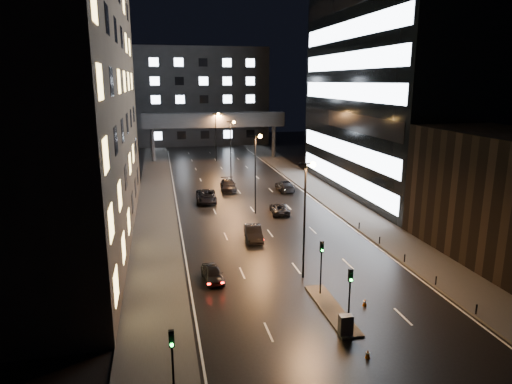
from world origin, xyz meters
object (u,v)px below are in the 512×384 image
car_away_b (253,233)px  utility_cabinet (346,325)px  car_away_d (228,185)px  car_away_c (206,196)px  car_away_a (213,274)px  car_toward_b (285,186)px  car_toward_a (279,209)px

car_away_b → utility_cabinet: size_ratio=3.42×
car_away_d → utility_cabinet: 42.84m
car_away_c → car_away_a: bearing=-91.6°
car_toward_b → utility_cabinet: (-7.13, -40.73, 0.04)m
car_away_a → car_away_d: (6.23, 32.37, 0.18)m
car_away_c → car_toward_a: bearing=-38.7°
car_toward_b → utility_cabinet: size_ratio=3.98×
car_away_a → car_away_c: (2.17, 26.12, 0.18)m
utility_cabinet → car_toward_a: bearing=85.6°
car_away_b → car_away_d: (0.76, 23.00, 0.05)m
car_toward_a → car_toward_b: 12.50m
car_away_a → car_away_b: (5.47, 9.37, 0.12)m
car_away_a → car_away_d: size_ratio=0.67×
car_away_a → car_away_c: size_ratio=0.64×
car_away_b → car_toward_a: (5.28, 9.06, -0.12)m
car_toward_a → car_away_b: bearing=65.7°
car_away_c → utility_cabinet: size_ratio=4.34×
car_away_b → utility_cabinet: car_away_b is taller
car_away_b → car_away_c: car_away_c is taller
car_away_b → car_away_d: size_ratio=0.82×
car_away_c → car_toward_a: 11.52m
car_away_a → car_away_c: car_away_c is taller
car_away_b → car_away_c: 17.07m
utility_cabinet → car_toward_b: bearing=81.8°
car_away_c → utility_cabinet: bearing=-78.4°
car_away_c → car_toward_b: 13.26m
car_away_c → car_toward_a: car_away_c is taller
car_away_d → car_toward_a: (4.52, -13.93, -0.17)m
car_away_d → car_away_a: bearing=-96.8°
car_away_b → utility_cabinet: 19.94m
car_away_a → car_toward_a: (10.75, 18.43, 0.01)m
car_away_b → car_away_a: bearing=-116.1°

